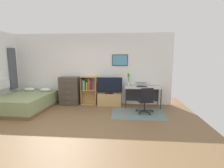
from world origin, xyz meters
TOP-DOWN VIEW (x-y plane):
  - ground_plane at (0.00, 0.00)m, footprint 7.20×7.20m
  - wall_back_with_posters at (0.01, 2.43)m, footprint 6.12×0.09m
  - area_rug at (1.75, 1.27)m, footprint 1.70×1.20m
  - bed at (-2.12, 1.38)m, footprint 1.57×2.03m
  - dresser at (-0.82, 2.15)m, footprint 0.73×0.46m
  - bookshelf at (-0.13, 2.22)m, footprint 0.59×0.30m
  - tv_stand at (0.72, 2.17)m, footprint 0.88×0.41m
  - television at (0.72, 2.15)m, footprint 0.95×0.16m
  - desk at (1.95, 2.15)m, footprint 1.28×0.60m
  - office_chair at (1.98, 1.28)m, footprint 0.58×0.57m
  - laptop at (1.91, 2.15)m, footprint 0.39×0.42m
  - computer_mouse at (2.17, 2.03)m, footprint 0.06×0.10m
  - bamboo_vase at (1.43, 2.25)m, footprint 0.09×0.10m
  - wine_glass at (1.58, 2.05)m, footprint 0.07×0.07m

SIDE VIEW (x-z plane):
  - ground_plane at x=0.00m, z-range 0.00..0.00m
  - area_rug at x=1.75m, z-range 0.00..0.01m
  - tv_stand at x=0.72m, z-range 0.00..0.45m
  - bed at x=-2.12m, z-range -0.06..0.59m
  - office_chair at x=1.98m, z-range 0.03..0.89m
  - dresser at x=-0.82m, z-range 0.00..1.07m
  - desk at x=1.95m, z-range 0.24..0.98m
  - bookshelf at x=-0.13m, z-range 0.10..1.18m
  - computer_mouse at x=2.17m, z-range 0.74..0.77m
  - television at x=0.72m, z-range 0.46..1.07m
  - laptop at x=1.91m, z-range 0.72..0.89m
  - wine_glass at x=1.58m, z-range 0.78..0.96m
  - bamboo_vase at x=1.43m, z-range 0.72..1.21m
  - wall_back_with_posters at x=0.01m, z-range 0.00..2.70m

